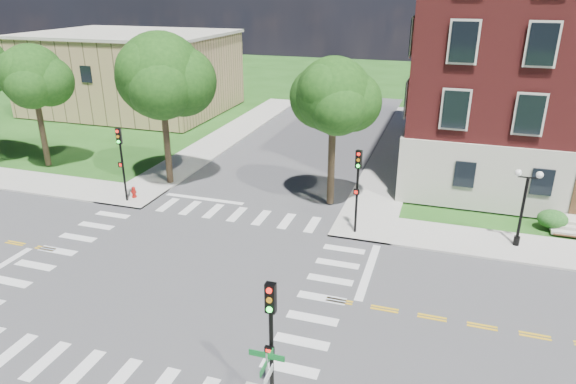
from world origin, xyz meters
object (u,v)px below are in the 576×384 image
(traffic_signal_se, at_px, (271,332))
(twin_lamp_west, at_px, (523,204))
(street_sign_pole, at_px, (267,378))
(fire_hydrant, at_px, (134,192))
(traffic_signal_nw, at_px, (121,155))
(traffic_signal_ne, at_px, (358,181))

(traffic_signal_se, relative_size, twin_lamp_west, 1.13)
(street_sign_pole, relative_size, fire_hydrant, 4.13)
(street_sign_pole, bearing_deg, twin_lamp_west, 62.02)
(traffic_signal_se, distance_m, twin_lamp_west, 17.19)
(traffic_signal_se, bearing_deg, traffic_signal_nw, 137.15)
(street_sign_pole, distance_m, fire_hydrant, 21.45)
(traffic_signal_nw, distance_m, street_sign_pole, 21.07)
(twin_lamp_west, height_order, fire_hydrant, twin_lamp_west)
(fire_hydrant, bearing_deg, traffic_signal_se, -44.39)
(twin_lamp_west, xyz_separation_m, fire_hydrant, (-23.30, -0.49, -2.06))
(traffic_signal_ne, height_order, twin_lamp_west, traffic_signal_ne)
(traffic_signal_nw, height_order, fire_hydrant, traffic_signal_nw)
(traffic_signal_ne, height_order, street_sign_pole, traffic_signal_ne)
(traffic_signal_nw, relative_size, fire_hydrant, 6.40)
(traffic_signal_ne, xyz_separation_m, fire_hydrant, (-14.77, 0.60, -2.72))
(traffic_signal_se, bearing_deg, fire_hydrant, 135.61)
(traffic_signal_ne, relative_size, fire_hydrant, 6.40)
(traffic_signal_se, xyz_separation_m, traffic_signal_nw, (-14.84, 13.76, 0.00))
(twin_lamp_west, height_order, street_sign_pole, twin_lamp_west)
(traffic_signal_se, xyz_separation_m, twin_lamp_west, (8.62, 14.86, -0.66))
(traffic_signal_se, relative_size, fire_hydrant, 6.40)
(traffic_signal_ne, bearing_deg, street_sign_pole, -89.52)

